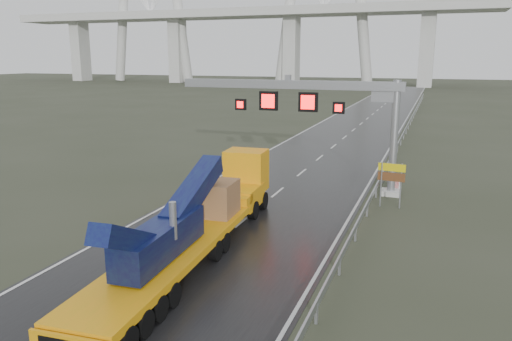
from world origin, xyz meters
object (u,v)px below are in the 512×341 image
at_px(exit_sign_pair, 391,176).
at_px(striped_barrier, 396,184).
at_px(sign_gantry, 319,104).
at_px(heavy_haul_truck, 206,211).

height_order(exit_sign_pair, striped_barrier, exit_sign_pair).
bearing_deg(exit_sign_pair, sign_gantry, 156.25).
distance_m(heavy_haul_truck, exit_sign_pair, 11.64).
distance_m(heavy_haul_truck, striped_barrier, 14.64).
bearing_deg(sign_gantry, heavy_haul_truck, -102.18).
bearing_deg(heavy_haul_truck, sign_gantry, 74.27).
bearing_deg(exit_sign_pair, heavy_haul_truck, -124.84).
bearing_deg(striped_barrier, sign_gantry, -147.72).
distance_m(sign_gantry, heavy_haul_truck, 12.60).
height_order(sign_gantry, striped_barrier, sign_gantry).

